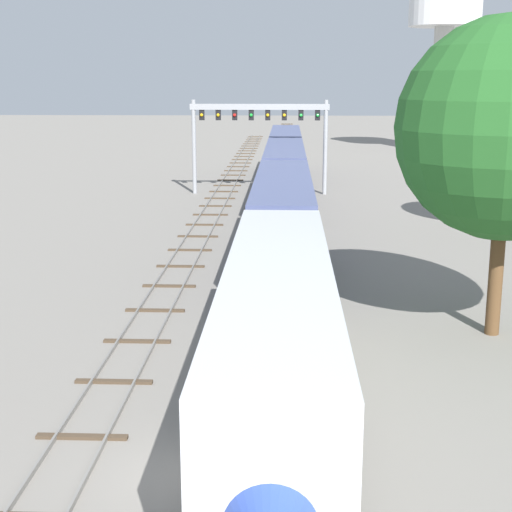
{
  "coord_description": "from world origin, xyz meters",
  "views": [
    {
      "loc": [
        2.23,
        -17.34,
        9.87
      ],
      "look_at": [
        1.0,
        12.0,
        3.0
      ],
      "focal_mm": 52.99,
      "sensor_mm": 36.0,
      "label": 1
    }
  ],
  "objects_px": {
    "water_tower": "(445,17)",
    "trackside_tree_mid": "(507,129)",
    "passenger_train": "(284,192)",
    "signal_gantry": "(259,124)"
  },
  "relations": [
    {
      "from": "passenger_train",
      "to": "trackside_tree_mid",
      "type": "distance_m",
      "value": 23.24
    },
    {
      "from": "trackside_tree_mid",
      "to": "signal_gantry",
      "type": "bearing_deg",
      "value": 105.89
    },
    {
      "from": "trackside_tree_mid",
      "to": "water_tower",
      "type": "bearing_deg",
      "value": 80.71
    },
    {
      "from": "passenger_train",
      "to": "water_tower",
      "type": "height_order",
      "value": "water_tower"
    },
    {
      "from": "water_tower",
      "to": "trackside_tree_mid",
      "type": "relative_size",
      "value": 1.88
    },
    {
      "from": "passenger_train",
      "to": "trackside_tree_mid",
      "type": "height_order",
      "value": "trackside_tree_mid"
    },
    {
      "from": "passenger_train",
      "to": "water_tower",
      "type": "bearing_deg",
      "value": 69.59
    },
    {
      "from": "water_tower",
      "to": "trackside_tree_mid",
      "type": "height_order",
      "value": "water_tower"
    },
    {
      "from": "passenger_train",
      "to": "water_tower",
      "type": "xyz_separation_m",
      "value": [
        21.13,
        56.8,
        15.49
      ]
    },
    {
      "from": "water_tower",
      "to": "trackside_tree_mid",
      "type": "bearing_deg",
      "value": -99.29
    }
  ]
}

